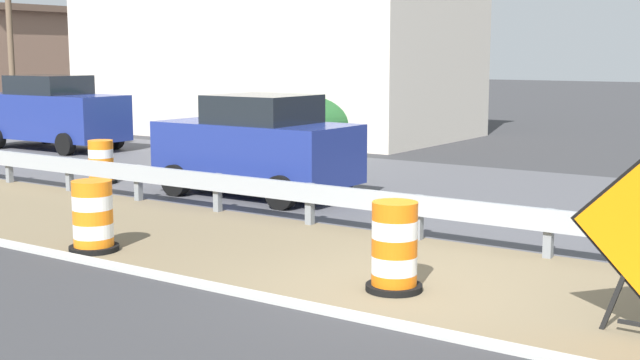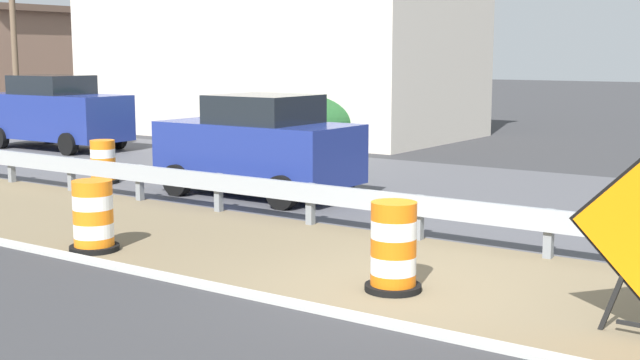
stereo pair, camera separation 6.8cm
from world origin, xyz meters
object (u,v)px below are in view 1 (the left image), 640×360
(car_lead_near_lane, at_px, (258,146))
(traffic_barrel_mid, at_px, (101,164))
(traffic_barrel_nearest, at_px, (394,251))
(utility_pole_mid, at_px, (10,29))
(car_trailing_near_lane, at_px, (53,112))
(utility_pole_near, at_px, (333,14))
(traffic_barrel_close, at_px, (93,219))

(car_lead_near_lane, bearing_deg, traffic_barrel_mid, 9.58)
(traffic_barrel_nearest, bearing_deg, utility_pole_mid, 63.41)
(car_lead_near_lane, bearing_deg, traffic_barrel_nearest, 141.81)
(car_trailing_near_lane, relative_size, utility_pole_near, 0.61)
(traffic_barrel_mid, distance_m, car_lead_near_lane, 3.99)
(car_lead_near_lane, distance_m, utility_pole_near, 10.00)
(traffic_barrel_mid, xyz_separation_m, car_trailing_near_lane, (3.77, 6.42, 0.67))
(traffic_barrel_mid, xyz_separation_m, car_lead_near_lane, (0.67, -3.89, 0.59))
(traffic_barrel_mid, bearing_deg, car_trailing_near_lane, 59.59)
(traffic_barrel_close, bearing_deg, traffic_barrel_nearest, -81.70)
(utility_pole_mid, bearing_deg, car_lead_near_lane, -112.63)
(traffic_barrel_nearest, xyz_separation_m, traffic_barrel_mid, (3.75, 9.54, -0.07))
(traffic_barrel_nearest, height_order, car_lead_near_lane, car_lead_near_lane)
(utility_pole_near, bearing_deg, traffic_barrel_nearest, -143.69)
(car_trailing_near_lane, bearing_deg, utility_pole_near, 40.08)
(traffic_barrel_nearest, distance_m, utility_pole_near, 16.62)
(traffic_barrel_nearest, xyz_separation_m, utility_pole_near, (13.09, 9.62, 3.53))
(car_trailing_near_lane, xyz_separation_m, utility_pole_near, (5.57, -6.35, 2.93))
(car_lead_near_lane, xyz_separation_m, car_trailing_near_lane, (3.10, 10.31, 0.08))
(utility_pole_near, height_order, utility_pole_mid, utility_pole_near)
(traffic_barrel_nearest, bearing_deg, car_lead_near_lane, 51.97)
(traffic_barrel_nearest, distance_m, traffic_barrel_close, 4.66)
(car_lead_near_lane, relative_size, car_trailing_near_lane, 0.85)
(utility_pole_near, relative_size, utility_pole_mid, 1.05)
(traffic_barrel_mid, height_order, car_trailing_near_lane, car_trailing_near_lane)
(traffic_barrel_nearest, relative_size, traffic_barrel_close, 1.06)
(traffic_barrel_nearest, distance_m, car_trailing_near_lane, 17.66)
(traffic_barrel_close, height_order, car_lead_near_lane, car_lead_near_lane)
(traffic_barrel_nearest, relative_size, traffic_barrel_mid, 1.14)
(traffic_barrel_mid, xyz_separation_m, utility_pole_near, (9.34, 0.08, 3.60))
(traffic_barrel_nearest, height_order, utility_pole_near, utility_pole_near)
(car_trailing_near_lane, height_order, utility_pole_near, utility_pole_near)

